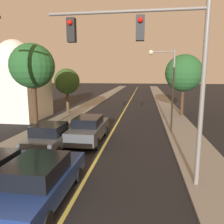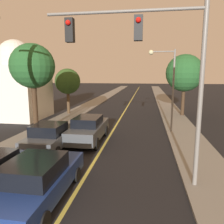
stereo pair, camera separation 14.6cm
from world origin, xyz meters
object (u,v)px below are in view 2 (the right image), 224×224
(car_near_lane_second, at_px, (89,129))
(streetlamp_right, at_px, (167,78))
(car_near_lane_front, at_px, (37,180))
(domed_building_left, at_px, (17,86))
(car_outer_lane_second, at_px, (50,137))
(tree_right_near, at_px, (184,73))
(traffic_signal_mast, at_px, (151,58))
(tree_left_near, at_px, (33,67))
(tree_left_far, at_px, (68,82))

(car_near_lane_second, height_order, streetlamp_right, streetlamp_right)
(car_near_lane_front, xyz_separation_m, car_near_lane_second, (-0.00, 6.98, 0.10))
(domed_building_left, bearing_deg, car_near_lane_front, -56.14)
(car_outer_lane_second, height_order, streetlamp_right, streetlamp_right)
(streetlamp_right, bearing_deg, tree_right_near, 71.30)
(traffic_signal_mast, height_order, tree_left_near, traffic_signal_mast)
(car_near_lane_front, height_order, car_outer_lane_second, car_outer_lane_second)
(traffic_signal_mast, relative_size, domed_building_left, 0.89)
(car_outer_lane_second, distance_m, tree_left_far, 11.88)
(tree_left_near, bearing_deg, tree_right_near, 38.32)
(car_near_lane_second, xyz_separation_m, tree_left_far, (-4.79, 9.23, 2.76))
(traffic_signal_mast, bearing_deg, streetlamp_right, 81.04)
(car_near_lane_second, height_order, tree_left_near, tree_left_near)
(car_near_lane_second, xyz_separation_m, tree_right_near, (7.58, 10.20, 3.66))
(car_outer_lane_second, height_order, traffic_signal_mast, traffic_signal_mast)
(traffic_signal_mast, bearing_deg, car_near_lane_second, 127.13)
(car_near_lane_second, height_order, domed_building_left, domed_building_left)
(car_near_lane_second, height_order, tree_right_near, tree_right_near)
(car_outer_lane_second, relative_size, streetlamp_right, 0.67)
(car_near_lane_front, height_order, car_near_lane_second, car_near_lane_second)
(tree_right_near, relative_size, domed_building_left, 0.82)
(car_near_lane_front, bearing_deg, car_outer_lane_second, 109.95)
(car_near_lane_second, xyz_separation_m, car_outer_lane_second, (-1.84, -1.91, -0.08))
(tree_left_near, xyz_separation_m, tree_right_near, (11.79, 9.32, -0.43))
(car_outer_lane_second, relative_size, traffic_signal_mast, 0.60)
(tree_right_near, bearing_deg, domed_building_left, -167.82)
(domed_building_left, bearing_deg, tree_left_far, 31.39)
(car_near_lane_front, bearing_deg, traffic_signal_mast, 25.41)
(domed_building_left, bearing_deg, car_outer_lane_second, -49.49)
(car_near_lane_second, relative_size, domed_building_left, 0.63)
(car_near_lane_second, relative_size, traffic_signal_mast, 0.72)
(car_near_lane_front, xyz_separation_m, domed_building_left, (-9.11, 13.58, 2.53))
(traffic_signal_mast, distance_m, tree_right_near, 15.78)
(tree_left_near, xyz_separation_m, tree_left_far, (-0.58, 8.35, -1.33))
(car_outer_lane_second, distance_m, tree_right_near, 15.79)
(traffic_signal_mast, relative_size, tree_left_far, 1.40)
(traffic_signal_mast, relative_size, tree_right_near, 1.08)
(car_outer_lane_second, bearing_deg, tree_right_near, 52.14)
(traffic_signal_mast, bearing_deg, car_near_lane_front, -154.59)
(tree_left_far, distance_m, domed_building_left, 5.07)
(tree_left_near, bearing_deg, streetlamp_right, 13.59)
(car_near_lane_front, distance_m, tree_right_near, 19.15)
(car_near_lane_second, distance_m, streetlamp_right, 6.90)
(car_near_lane_second, distance_m, traffic_signal_mast, 7.68)
(tree_right_near, bearing_deg, tree_left_near, -141.68)
(car_near_lane_second, relative_size, tree_left_far, 1.00)
(car_outer_lane_second, xyz_separation_m, tree_left_near, (-2.37, 2.80, 4.17))
(car_outer_lane_second, relative_size, tree_left_far, 0.84)
(tree_left_far, xyz_separation_m, tree_right_near, (12.37, 0.97, 0.90))
(car_near_lane_second, xyz_separation_m, tree_left_near, (-4.21, 0.88, 4.09))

